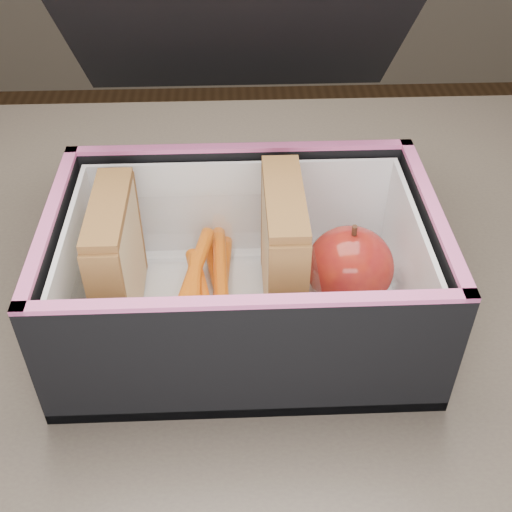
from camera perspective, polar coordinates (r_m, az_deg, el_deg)
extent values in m
cube|color=brown|center=(0.57, 1.25, -6.02)|extent=(1.20, 0.80, 0.03)
cube|color=black|center=(0.59, -1.67, 18.67)|extent=(0.29, 0.13, 0.14)
cube|color=beige|center=(0.52, -13.11, -0.61)|extent=(0.01, 0.10, 0.10)
cube|color=#C75966|center=(0.52, -12.15, -0.92)|extent=(0.01, 0.09, 0.10)
cube|color=beige|center=(0.52, -11.31, -0.56)|extent=(0.01, 0.10, 0.10)
cube|color=brown|center=(0.49, -13.08, 4.20)|extent=(0.03, 0.10, 0.01)
cube|color=beige|center=(0.51, 1.40, 0.03)|extent=(0.01, 0.10, 0.11)
cube|color=#C75966|center=(0.51, 2.37, -0.31)|extent=(0.01, 0.10, 0.10)
cube|color=beige|center=(0.51, 3.37, 0.09)|extent=(0.01, 0.10, 0.11)
cube|color=brown|center=(0.47, 2.57, 5.29)|extent=(0.03, 0.10, 0.01)
cylinder|color=#E85813|center=(0.56, -3.02, -1.72)|extent=(0.02, 0.10, 0.01)
cylinder|color=#E85813|center=(0.53, -4.91, -3.03)|extent=(0.03, 0.10, 0.01)
cylinder|color=#E85813|center=(0.54, -5.38, -1.04)|extent=(0.03, 0.10, 0.01)
cylinder|color=#E85813|center=(0.54, -2.94, -4.41)|extent=(0.02, 0.10, 0.01)
cylinder|color=#E85813|center=(0.56, -3.21, -0.86)|extent=(0.02, 0.10, 0.01)
cylinder|color=#E85813|center=(0.51, -5.60, -3.46)|extent=(0.01, 0.10, 0.01)
cylinder|color=#E85813|center=(0.56, -3.46, -1.88)|extent=(0.03, 0.10, 0.01)
cube|color=white|center=(0.55, 7.62, -3.62)|extent=(0.09, 0.09, 0.01)
ellipsoid|color=maroon|center=(0.53, 8.34, -0.96)|extent=(0.09, 0.09, 0.07)
cylinder|color=#432718|center=(0.50, 8.73, 2.19)|extent=(0.01, 0.01, 0.01)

